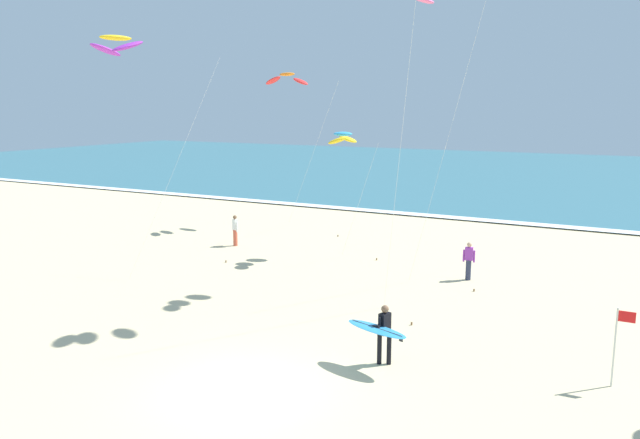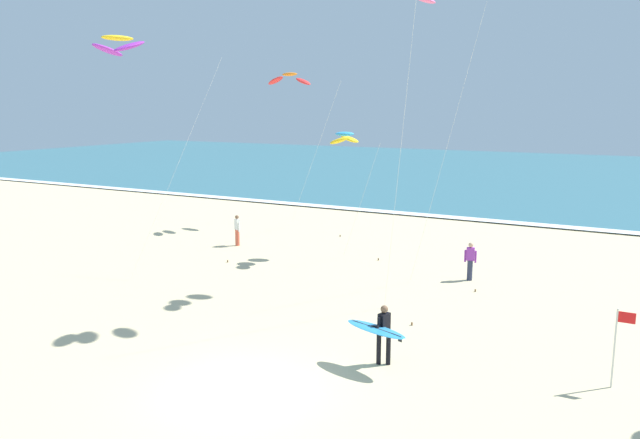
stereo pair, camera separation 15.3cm
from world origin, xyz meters
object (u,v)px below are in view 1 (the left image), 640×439
kite_arc_golden_mid (116,45)px  surfer_lead (381,330)px  kite_arc_amber_low (287,79)px  bystander_white_top (235,230)px  lifeguard_flag (618,340)px  kite_arc_cobalt_near (343,138)px  bystander_purple_top (469,261)px

kite_arc_golden_mid → surfer_lead: bearing=-13.7°
surfer_lead → kite_arc_amber_low: kite_arc_amber_low is taller
bystander_white_top → lifeguard_flag: lifeguard_flag is taller
kite_arc_golden_mid → bystander_white_top: 11.34m
surfer_lead → kite_arc_cobalt_near: kite_arc_cobalt_near is taller
kite_arc_amber_low → bystander_white_top: bearing=-85.8°
bystander_purple_top → lifeguard_flag: size_ratio=0.76×
kite_arc_amber_low → bystander_purple_top: size_ratio=5.64×
surfer_lead → lifeguard_flag: lifeguard_flag is taller
bystander_white_top → lifeguard_flag: 20.19m
kite_arc_golden_mid → bystander_purple_top: kite_arc_golden_mid is taller
kite_arc_cobalt_near → surfer_lead: bearing=-59.2°
kite_arc_cobalt_near → kite_arc_amber_low: 9.00m
kite_arc_cobalt_near → bystander_purple_top: (6.33, -1.12, -4.81)m
surfer_lead → kite_arc_golden_mid: bearing=166.3°
kite_arc_cobalt_near → bystander_white_top: bearing=-176.1°
kite_arc_cobalt_near → bystander_purple_top: 8.03m
kite_arc_golden_mid → bystander_white_top: bearing=90.2°
lifeguard_flag → kite_arc_cobalt_near: bearing=142.9°
bystander_purple_top → lifeguard_flag: 10.07m
surfer_lead → kite_arc_golden_mid: size_ratio=0.21×
kite_arc_amber_low → lifeguard_flag: bearing=-38.7°
kite_arc_cobalt_near → kite_arc_golden_mid: (-5.87, -7.84, 3.75)m
kite_arc_amber_low → bystander_purple_top: (12.67, -6.77, -7.78)m
bystander_white_top → kite_arc_amber_low: bearing=94.2°
kite_arc_golden_mid → lifeguard_flag: 19.90m
kite_arc_golden_mid → kite_arc_amber_low: size_ratio=1.09×
kite_arc_cobalt_near → kite_arc_amber_low: (-6.34, 5.65, 2.97)m
bystander_purple_top → surfer_lead: bearing=-89.2°
kite_arc_cobalt_near → lifeguard_flag: kite_arc_cobalt_near is taller
surfer_lead → bystander_white_top: surfer_lead is taller
bystander_purple_top → kite_arc_golden_mid: bearing=-151.1°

